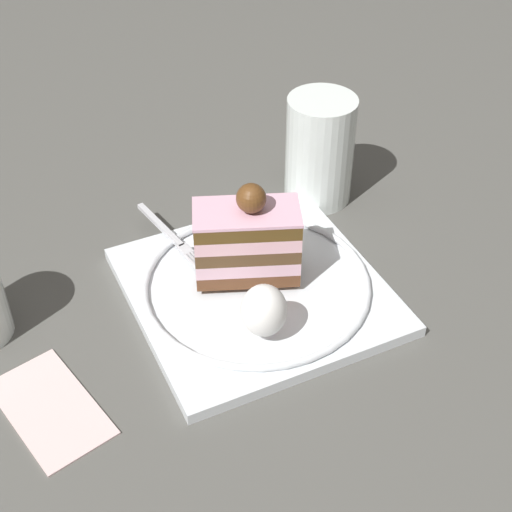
{
  "coord_description": "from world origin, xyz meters",
  "views": [
    {
      "loc": [
        -0.49,
        0.17,
        0.48
      ],
      "look_at": [
        -0.02,
        -0.03,
        0.05
      ],
      "focal_mm": 52.36,
      "sensor_mm": 36.0,
      "label": 1
    }
  ],
  "objects_px": {
    "cake_slice": "(247,240)",
    "folded_napkin": "(50,407)",
    "whipped_cream_dollop": "(264,310)",
    "dessert_plate": "(256,288)",
    "drink_glass_far": "(319,156)",
    "fork": "(174,239)"
  },
  "relations": [
    {
      "from": "fork",
      "to": "folded_napkin",
      "type": "distance_m",
      "value": 0.21
    },
    {
      "from": "cake_slice",
      "to": "whipped_cream_dollop",
      "type": "xyz_separation_m",
      "value": [
        -0.08,
        0.02,
        -0.01
      ]
    },
    {
      "from": "dessert_plate",
      "to": "fork",
      "type": "relative_size",
      "value": 1.84
    },
    {
      "from": "drink_glass_far",
      "to": "folded_napkin",
      "type": "bearing_deg",
      "value": 118.92
    },
    {
      "from": "fork",
      "to": "cake_slice",
      "type": "bearing_deg",
      "value": -144.54
    },
    {
      "from": "dessert_plate",
      "to": "drink_glass_far",
      "type": "bearing_deg",
      "value": -45.49
    },
    {
      "from": "fork",
      "to": "drink_glass_far",
      "type": "bearing_deg",
      "value": -78.08
    },
    {
      "from": "drink_glass_far",
      "to": "folded_napkin",
      "type": "height_order",
      "value": "drink_glass_far"
    },
    {
      "from": "cake_slice",
      "to": "whipped_cream_dollop",
      "type": "distance_m",
      "value": 0.08
    },
    {
      "from": "whipped_cream_dollop",
      "to": "folded_napkin",
      "type": "height_order",
      "value": "whipped_cream_dollop"
    },
    {
      "from": "dessert_plate",
      "to": "drink_glass_far",
      "type": "distance_m",
      "value": 0.18
    },
    {
      "from": "dessert_plate",
      "to": "whipped_cream_dollop",
      "type": "xyz_separation_m",
      "value": [
        -0.06,
        0.02,
        0.03
      ]
    },
    {
      "from": "whipped_cream_dollop",
      "to": "drink_glass_far",
      "type": "distance_m",
      "value": 0.23
    },
    {
      "from": "dessert_plate",
      "to": "cake_slice",
      "type": "xyz_separation_m",
      "value": [
        0.01,
        0.0,
        0.05
      ]
    },
    {
      "from": "whipped_cream_dollop",
      "to": "drink_glass_far",
      "type": "xyz_separation_m",
      "value": [
        0.18,
        -0.14,
        0.01
      ]
    },
    {
      "from": "whipped_cream_dollop",
      "to": "cake_slice",
      "type": "bearing_deg",
      "value": -11.84
    },
    {
      "from": "cake_slice",
      "to": "folded_napkin",
      "type": "distance_m",
      "value": 0.22
    },
    {
      "from": "whipped_cream_dollop",
      "to": "dessert_plate",
      "type": "bearing_deg",
      "value": -16.75
    },
    {
      "from": "cake_slice",
      "to": "folded_napkin",
      "type": "xyz_separation_m",
      "value": [
        -0.07,
        0.2,
        -0.05
      ]
    },
    {
      "from": "dessert_plate",
      "to": "drink_glass_far",
      "type": "height_order",
      "value": "drink_glass_far"
    },
    {
      "from": "cake_slice",
      "to": "whipped_cream_dollop",
      "type": "relative_size",
      "value": 2.19
    },
    {
      "from": "drink_glass_far",
      "to": "folded_napkin",
      "type": "distance_m",
      "value": 0.38
    }
  ]
}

